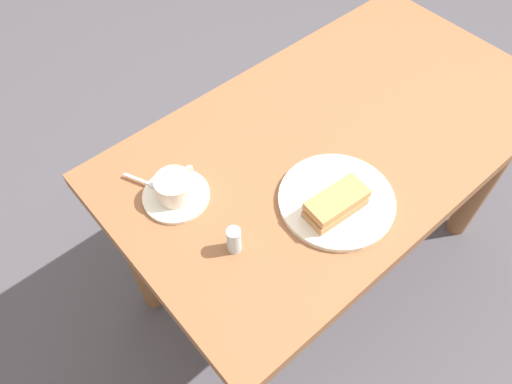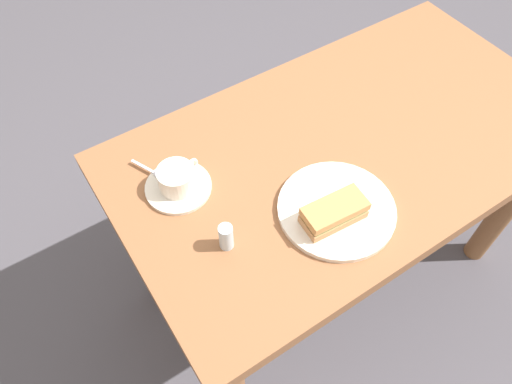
# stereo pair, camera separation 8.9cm
# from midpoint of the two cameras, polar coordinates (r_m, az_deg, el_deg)

# --- Properties ---
(ground_plane) EXTENTS (6.00, 6.00, 0.00)m
(ground_plane) POSITION_cam_midpoint_polar(r_m,az_deg,el_deg) (1.90, 5.34, -8.18)
(ground_plane) COLOR #4B474E
(dining_table) EXTENTS (1.25, 0.69, 0.73)m
(dining_table) POSITION_cam_midpoint_polar(r_m,az_deg,el_deg) (1.39, 7.24, 3.61)
(dining_table) COLOR brown
(dining_table) RESTS_ON ground_plane
(sandwich_plate) EXTENTS (0.28, 0.28, 0.01)m
(sandwich_plate) POSITION_cam_midpoint_polar(r_m,az_deg,el_deg) (1.15, 7.30, -1.09)
(sandwich_plate) COLOR beige
(sandwich_plate) RESTS_ON dining_table
(sandwich_front) EXTENTS (0.15, 0.08, 0.05)m
(sandwich_front) POSITION_cam_midpoint_polar(r_m,az_deg,el_deg) (1.10, 7.17, -1.51)
(sandwich_front) COLOR tan
(sandwich_front) RESTS_ON sandwich_plate
(coffee_saucer) EXTENTS (0.16, 0.16, 0.01)m
(coffee_saucer) POSITION_cam_midpoint_polar(r_m,az_deg,el_deg) (1.17, -11.57, -0.55)
(coffee_saucer) COLOR beige
(coffee_saucer) RESTS_ON dining_table
(coffee_cup) EXTENTS (0.11, 0.09, 0.06)m
(coffee_cup) POSITION_cam_midpoint_polar(r_m,az_deg,el_deg) (1.14, -11.81, 0.53)
(coffee_cup) COLOR beige
(coffee_cup) RESTS_ON coffee_saucer
(spoon) EXTENTS (0.05, 0.09, 0.01)m
(spoon) POSITION_cam_midpoint_polar(r_m,az_deg,el_deg) (1.20, -14.83, 0.96)
(spoon) COLOR silver
(spoon) RESTS_ON coffee_saucer
(salt_shaker) EXTENTS (0.03, 0.03, 0.07)m
(salt_shaker) POSITION_cam_midpoint_polar(r_m,az_deg,el_deg) (1.05, -5.06, -5.80)
(salt_shaker) COLOR silver
(salt_shaker) RESTS_ON dining_table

